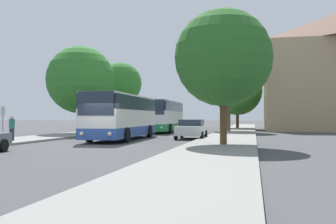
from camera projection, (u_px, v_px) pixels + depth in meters
ground_plane at (100, 146)px, 23.01m from camera, size 300.00×300.00×0.00m
sidewalk_right at (220, 146)px, 21.51m from camera, size 4.00×120.00×0.15m
bus_front at (123, 116)px, 29.02m from camera, size 3.09×11.22×3.25m
bus_middle at (164, 116)px, 42.70m from camera, size 3.02×11.53×3.36m
parked_car_right_near at (191, 129)px, 29.82m from camera, size 2.13×3.98×1.48m
bus_stop_sign at (3, 119)px, 24.28m from camera, size 0.08×0.45×2.20m
pedestrian_walking_back at (12, 128)px, 25.31m from camera, size 0.36×0.36×1.61m
tree_left_near at (121, 83)px, 45.89m from camera, size 4.91×4.91×7.91m
tree_left_far at (80, 80)px, 37.19m from camera, size 6.39×6.39×8.24m
tree_right_near at (237, 91)px, 53.61m from camera, size 6.68×6.68×8.43m
tree_right_mid at (223, 58)px, 22.12m from camera, size 5.51×5.51×7.63m
tree_right_far at (229, 74)px, 43.14m from camera, size 6.33×6.33×9.44m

